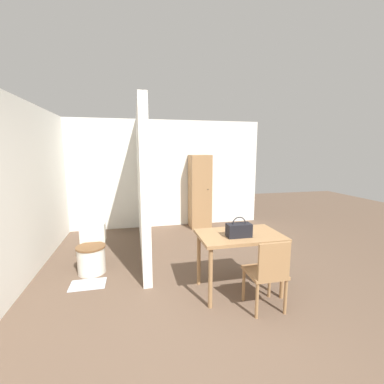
% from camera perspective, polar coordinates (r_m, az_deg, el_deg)
% --- Properties ---
extents(ground_plane, '(16.00, 16.00, 0.00)m').
position_cam_1_polar(ground_plane, '(2.64, 2.76, -33.83)').
color(ground_plane, brown).
extents(wall_back, '(4.97, 0.12, 2.50)m').
position_cam_1_polar(wall_back, '(6.12, -7.69, 3.94)').
color(wall_back, silver).
rests_on(wall_back, ground_plane).
extents(wall_left, '(0.12, 5.16, 2.50)m').
position_cam_1_polar(wall_left, '(4.25, -33.49, 0.24)').
color(wall_left, silver).
rests_on(wall_left, ground_plane).
extents(partition_wall, '(0.12, 2.82, 2.50)m').
position_cam_1_polar(partition_wall, '(4.63, -11.05, 2.20)').
color(partition_wall, silver).
rests_on(partition_wall, ground_plane).
extents(dining_table, '(1.04, 0.66, 0.77)m').
position_cam_1_polar(dining_table, '(3.34, 10.48, -10.75)').
color(dining_table, '#997047').
rests_on(dining_table, ground_plane).
extents(wooden_chair, '(0.40, 0.40, 0.85)m').
position_cam_1_polar(wooden_chair, '(3.10, 16.45, -16.63)').
color(wooden_chair, '#997047').
rests_on(wooden_chair, ground_plane).
extents(toilet, '(0.42, 0.57, 0.67)m').
position_cam_1_polar(toilet, '(4.23, -21.38, -12.50)').
color(toilet, silver).
rests_on(toilet, ground_plane).
extents(handbag, '(0.29, 0.15, 0.25)m').
position_cam_1_polar(handbag, '(3.18, 10.37, -8.29)').
color(handbag, black).
rests_on(handbag, dining_table).
extents(wooden_cabinet, '(0.47, 0.50, 1.70)m').
position_cam_1_polar(wooden_cabinet, '(6.01, 1.73, 0.10)').
color(wooden_cabinet, '#997047').
rests_on(wooden_cabinet, ground_plane).
extents(bath_mat, '(0.46, 0.30, 0.01)m').
position_cam_1_polar(bath_mat, '(3.95, -22.12, -18.50)').
color(bath_mat, '#B2BCC6').
rests_on(bath_mat, ground_plane).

